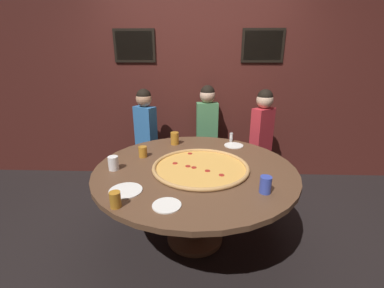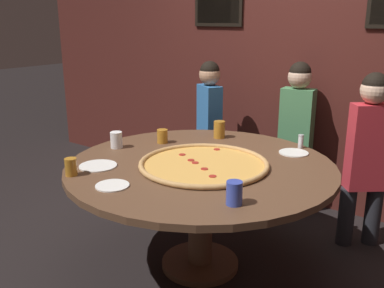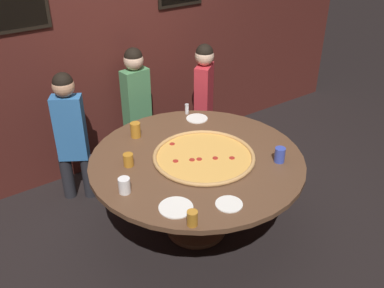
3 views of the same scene
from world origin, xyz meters
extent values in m
plane|color=black|center=(0.00, 0.00, 0.00)|extent=(24.00, 24.00, 0.00)
cube|color=#4C1E19|center=(0.00, 1.45, 1.30)|extent=(6.40, 0.06, 2.60)
cube|color=black|center=(-0.80, 1.41, 1.75)|extent=(0.52, 0.02, 0.40)
cube|color=slate|center=(-0.80, 1.40, 1.75)|extent=(0.46, 0.01, 0.34)
cylinder|color=brown|center=(0.00, 0.00, 0.72)|extent=(1.70, 1.70, 0.04)
cylinder|color=brown|center=(0.00, 0.00, 0.35)|extent=(0.16, 0.16, 0.70)
cylinder|color=brown|center=(0.00, 0.00, 0.02)|extent=(0.52, 0.52, 0.04)
cylinder|color=#E5A84C|center=(0.05, -0.03, 0.75)|extent=(0.77, 0.77, 0.01)
torus|color=tan|center=(0.05, -0.03, 0.76)|extent=(0.81, 0.81, 0.03)
cylinder|color=#A8281E|center=(-0.01, -0.05, 0.75)|extent=(0.04, 0.04, 0.00)
cylinder|color=#A8281E|center=(0.10, -0.11, 0.75)|extent=(0.04, 0.04, 0.00)
cylinder|color=#A8281E|center=(-0.06, 0.27, 0.75)|extent=(0.04, 0.04, 0.00)
cylinder|color=#A8281E|center=(0.21, -0.18, 0.75)|extent=(0.04, 0.04, 0.00)
cylinder|color=#A8281E|center=(-0.06, -0.02, 0.75)|extent=(0.04, 0.04, 0.00)
cylinder|color=#A8281E|center=(-0.18, 0.04, 0.75)|extent=(0.04, 0.04, 0.00)
cylinder|color=#BC7A23|center=(-0.49, 0.21, 0.79)|extent=(0.08, 0.08, 0.10)
cylinder|color=#384CB7|center=(0.49, -0.41, 0.80)|extent=(0.08, 0.08, 0.12)
cylinder|color=#BC7A23|center=(-0.23, 0.58, 0.81)|extent=(0.09, 0.09, 0.13)
cylinder|color=white|center=(-0.68, -0.08, 0.80)|extent=(0.08, 0.08, 0.12)
cylinder|color=#BC7A23|center=(-0.48, -0.63, 0.79)|extent=(0.07, 0.07, 0.10)
cylinder|color=white|center=(-0.48, -0.43, 0.74)|extent=(0.23, 0.23, 0.01)
cylinder|color=white|center=(-0.17, -0.61, 0.74)|extent=(0.19, 0.19, 0.01)
cylinder|color=white|center=(0.39, 0.55, 0.74)|extent=(0.20, 0.20, 0.01)
cylinder|color=silver|center=(0.38, 0.69, 0.78)|extent=(0.04, 0.04, 0.08)
cylinder|color=#B7B7BC|center=(0.38, 0.69, 0.83)|extent=(0.04, 0.04, 0.01)
cylinder|color=#232328|center=(0.85, 1.01, 0.22)|extent=(0.17, 0.17, 0.44)
cylinder|color=#232328|center=(0.70, 0.89, 0.22)|extent=(0.17, 0.17, 0.44)
cube|color=red|center=(0.77, 0.95, 0.75)|extent=(0.30, 0.28, 0.62)
sphere|color=beige|center=(0.77, 0.95, 1.16)|extent=(0.19, 0.19, 0.19)
sphere|color=black|center=(0.77, 0.95, 1.19)|extent=(0.18, 0.18, 0.18)
cylinder|color=#232328|center=(-0.56, 0.99, 0.22)|extent=(0.16, 0.16, 0.44)
cylinder|color=#232328|center=(-0.72, 1.10, 0.22)|extent=(0.16, 0.16, 0.44)
cube|color=#3370B2|center=(-0.64, 1.04, 0.74)|extent=(0.30, 0.26, 0.61)
sphere|color=tan|center=(-0.64, 1.04, 1.15)|extent=(0.19, 0.19, 0.19)
sphere|color=black|center=(-0.64, 1.04, 1.18)|extent=(0.17, 0.17, 0.17)
cylinder|color=#232328|center=(0.22, 1.23, 0.22)|extent=(0.13, 0.13, 0.45)
cylinder|color=#232328|center=(0.02, 1.21, 0.22)|extent=(0.13, 0.13, 0.45)
cube|color=#4C8C59|center=(0.12, 1.22, 0.76)|extent=(0.28, 0.17, 0.63)
sphere|color=beige|center=(0.12, 1.22, 1.17)|extent=(0.19, 0.19, 0.19)
sphere|color=black|center=(0.12, 1.22, 1.20)|extent=(0.18, 0.18, 0.18)
camera|label=1|loc=(0.04, -2.00, 1.65)|focal=24.00mm
camera|label=2|loc=(1.48, -2.11, 1.63)|focal=40.00mm
camera|label=3|loc=(-1.68, -2.32, 2.56)|focal=40.00mm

